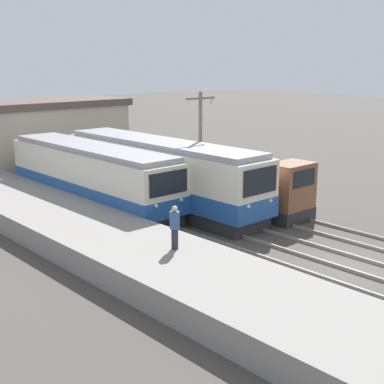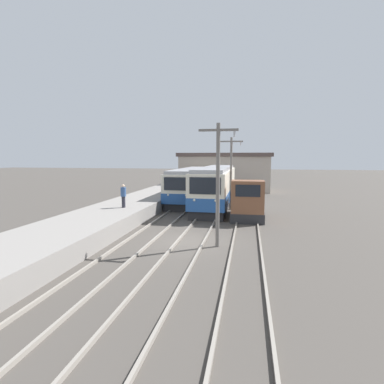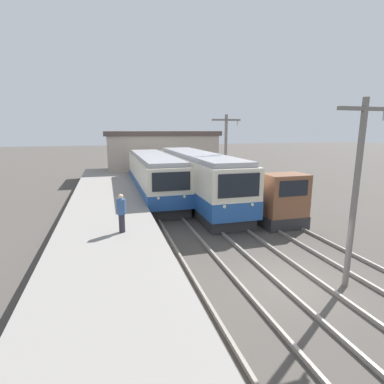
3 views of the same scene
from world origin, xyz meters
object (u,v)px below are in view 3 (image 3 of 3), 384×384
Objects in this scene: shunting_locomotive at (271,200)px; catenary_mast_mid at (226,158)px; commuter_train_center at (197,180)px; commuter_train_left at (154,178)px; catenary_mast_near at (356,188)px; person_on_platform at (121,212)px.

catenary_mast_mid reaches higher than shunting_locomotive.
commuter_train_center is 6.06m from shunting_locomotive.
catenary_mast_mid is (-1.49, 3.58, 2.28)m from shunting_locomotive.
commuter_train_left is 2.10× the size of catenary_mast_near.
catenary_mast_mid is at bearing 40.93° from person_on_platform.
catenary_mast_near is 3.77× the size of person_on_platform.
commuter_train_left is 3.77m from commuter_train_center.
catenary_mast_near is at bearing -33.84° from person_on_platform.
shunting_locomotive is 0.79× the size of catenary_mast_mid.
person_on_platform is (-3.03, -10.54, 0.31)m from commuter_train_left.
person_on_platform is (-7.34, -6.36, -1.56)m from catenary_mast_mid.
catenary_mast_mid reaches higher than commuter_train_center.
catenary_mast_near is 8.97m from person_on_platform.
person_on_platform is (-5.83, -8.03, 0.20)m from commuter_train_center.
catenary_mast_mid is at bearing 112.63° from shunting_locomotive.
person_on_platform is (-8.83, -2.78, 0.72)m from shunting_locomotive.
catenary_mast_near reaches higher than commuter_train_left.
person_on_platform is at bearing 146.16° from catenary_mast_near.
commuter_train_center is 13.15m from catenary_mast_near.
commuter_train_center is at bearing -41.95° from commuter_train_left.
shunting_locomotive is 9.28m from person_on_platform.
catenary_mast_near and catenary_mast_mid have the same top height.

